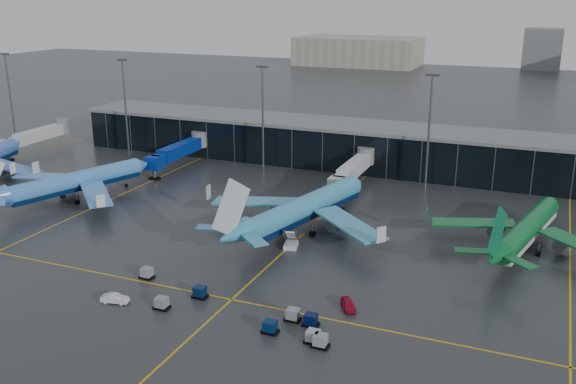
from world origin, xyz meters
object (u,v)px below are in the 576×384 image
at_px(airliner_aer_lingus, 529,216).
at_px(baggage_carts, 248,313).
at_px(airliner_klm_near, 306,194).
at_px(airliner_arkefly, 76,170).
at_px(service_van_red, 348,304).
at_px(service_van_white, 115,298).
at_px(mobile_airstair, 291,243).

bearing_deg(airliner_aer_lingus, baggage_carts, -117.23).
distance_m(airliner_klm_near, airliner_aer_lingus, 38.77).
distance_m(airliner_arkefly, service_van_red, 72.47).
height_order(airliner_klm_near, service_van_red, airliner_klm_near).
relative_size(airliner_arkefly, service_van_white, 10.25).
distance_m(airliner_arkefly, airliner_klm_near, 51.13).
xyz_separation_m(airliner_klm_near, airliner_aer_lingus, (38.31, 5.85, -0.98)).
height_order(airliner_arkefly, service_van_white, airliner_arkefly).
height_order(airliner_arkefly, mobile_airstair, airliner_arkefly).
relative_size(airliner_aer_lingus, service_van_white, 9.59).
distance_m(airliner_klm_near, baggage_carts, 35.28).
bearing_deg(airliner_aer_lingus, service_van_red, -111.10).
bearing_deg(mobile_airstair, airliner_aer_lingus, 8.39).
distance_m(baggage_carts, service_van_red, 14.10).
distance_m(airliner_aer_lingus, service_van_white, 68.62).
height_order(airliner_aer_lingus, baggage_carts, airliner_aer_lingus).
bearing_deg(mobile_airstair, service_van_red, -61.25).
bearing_deg(airliner_klm_near, service_van_red, -43.86).
relative_size(mobile_airstair, service_van_red, 0.89).
bearing_deg(baggage_carts, service_van_white, -170.07).
xyz_separation_m(airliner_aer_lingus, baggage_carts, (-33.35, -40.23, -5.18)).
xyz_separation_m(mobile_airstair, service_van_red, (15.88, -17.50, -0.08)).
height_order(airliner_aer_lingus, service_van_white, airliner_aer_lingus).
xyz_separation_m(airliner_aer_lingus, service_van_red, (-21.54, -32.51, -5.25)).
bearing_deg(airliner_arkefly, mobile_airstair, 10.88).
xyz_separation_m(baggage_carts, service_van_red, (11.80, 7.72, -0.07)).
distance_m(airliner_aer_lingus, baggage_carts, 52.51).
bearing_deg(airliner_klm_near, mobile_airstair, -70.47).
bearing_deg(airliner_arkefly, service_van_red, -1.20).
height_order(airliner_aer_lingus, service_van_red, airliner_aer_lingus).
distance_m(airliner_aer_lingus, service_van_red, 39.35).
bearing_deg(mobile_airstair, airliner_arkefly, 158.54).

